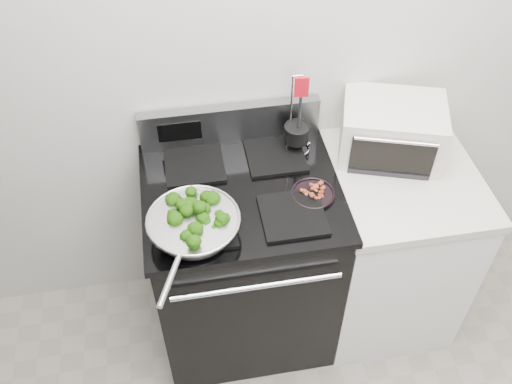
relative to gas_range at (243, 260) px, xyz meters
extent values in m
cube|color=silver|center=(0.30, 0.34, 0.86)|extent=(4.00, 0.02, 2.70)
cube|color=black|center=(0.00, 0.00, -0.03)|extent=(0.76, 0.66, 0.92)
cube|color=black|center=(0.00, 0.00, 0.45)|extent=(0.79, 0.69, 0.03)
cube|color=#99999E|center=(0.00, 0.30, 0.55)|extent=(0.76, 0.05, 0.18)
cube|color=black|center=(-0.17, -0.17, 0.47)|extent=(0.24, 0.24, 0.01)
cube|color=black|center=(0.17, -0.17, 0.47)|extent=(0.24, 0.24, 0.01)
cube|color=black|center=(-0.17, 0.17, 0.47)|extent=(0.24, 0.24, 0.01)
cube|color=black|center=(0.17, 0.17, 0.47)|extent=(0.24, 0.24, 0.01)
cube|color=white|center=(0.68, 0.00, -0.05)|extent=(0.60, 0.66, 0.88)
cube|color=beige|center=(0.68, 0.00, 0.41)|extent=(0.62, 0.68, 0.04)
torus|color=silver|center=(-0.20, -0.20, 0.54)|extent=(0.34, 0.34, 0.01)
cylinder|color=silver|center=(-0.30, -0.45, 0.54)|extent=(0.10, 0.20, 0.02)
cylinder|color=black|center=(0.27, -0.08, 0.47)|extent=(0.17, 0.17, 0.01)
cylinder|color=black|center=(0.27, 0.20, 0.55)|extent=(0.10, 0.10, 0.07)
cylinder|color=black|center=(0.27, 0.20, 0.63)|extent=(0.01, 0.01, 0.22)
cube|color=red|center=(0.27, 0.20, 0.79)|extent=(0.06, 0.02, 0.09)
cube|color=silver|center=(0.66, 0.15, 0.55)|extent=(0.49, 0.42, 0.24)
cube|color=black|center=(0.66, -0.01, 0.54)|extent=(0.32, 0.11, 0.17)
camera|label=1|loc=(-0.21, -1.56, 2.08)|focal=40.00mm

